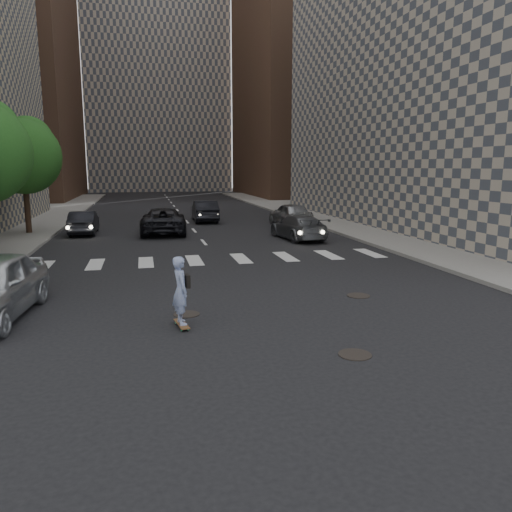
{
  "coord_description": "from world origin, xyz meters",
  "views": [
    {
      "loc": [
        -3.02,
        -11.73,
        3.9
      ],
      "look_at": [
        0.17,
        2.38,
        1.3
      ],
      "focal_mm": 35.0,
      "sensor_mm": 36.0,
      "label": 1
    }
  ],
  "objects_px": {
    "traffic_car_c": "(163,221)",
    "skateboarder": "(181,290)",
    "traffic_car_d": "(290,214)",
    "traffic_car_e": "(205,211)",
    "tree_c": "(24,153)",
    "traffic_car_b": "(298,227)",
    "traffic_car_a": "(84,223)"
  },
  "relations": [
    {
      "from": "traffic_car_c",
      "to": "skateboarder",
      "type": "bearing_deg",
      "value": 91.73
    },
    {
      "from": "skateboarder",
      "to": "traffic_car_d",
      "type": "relative_size",
      "value": 0.39
    },
    {
      "from": "traffic_car_d",
      "to": "traffic_car_e",
      "type": "bearing_deg",
      "value": -41.35
    },
    {
      "from": "tree_c",
      "to": "traffic_car_d",
      "type": "distance_m",
      "value": 16.44
    },
    {
      "from": "traffic_car_b",
      "to": "traffic_car_d",
      "type": "xyz_separation_m",
      "value": [
        1.35,
        6.0,
        0.11
      ]
    },
    {
      "from": "traffic_car_d",
      "to": "traffic_car_e",
      "type": "height_order",
      "value": "traffic_car_d"
    },
    {
      "from": "skateboarder",
      "to": "traffic_car_a",
      "type": "height_order",
      "value": "skateboarder"
    },
    {
      "from": "traffic_car_a",
      "to": "traffic_car_e",
      "type": "height_order",
      "value": "traffic_car_e"
    },
    {
      "from": "traffic_car_b",
      "to": "traffic_car_e",
      "type": "bearing_deg",
      "value": -74.95
    },
    {
      "from": "traffic_car_a",
      "to": "traffic_car_c",
      "type": "bearing_deg",
      "value": 170.06
    },
    {
      "from": "traffic_car_b",
      "to": "traffic_car_c",
      "type": "height_order",
      "value": "traffic_car_c"
    },
    {
      "from": "tree_c",
      "to": "traffic_car_a",
      "type": "xyz_separation_m",
      "value": [
        3.01,
        -0.36,
        -3.97
      ]
    },
    {
      "from": "traffic_car_c",
      "to": "traffic_car_d",
      "type": "distance_m",
      "value": 8.63
    },
    {
      "from": "skateboarder",
      "to": "traffic_car_d",
      "type": "distance_m",
      "value": 21.66
    },
    {
      "from": "traffic_car_a",
      "to": "skateboarder",
      "type": "bearing_deg",
      "value": 102.53
    },
    {
      "from": "traffic_car_e",
      "to": "tree_c",
      "type": "bearing_deg",
      "value": 25.74
    },
    {
      "from": "traffic_car_b",
      "to": "traffic_car_d",
      "type": "height_order",
      "value": "traffic_car_d"
    },
    {
      "from": "tree_c",
      "to": "traffic_car_a",
      "type": "height_order",
      "value": "tree_c"
    },
    {
      "from": "traffic_car_d",
      "to": "tree_c",
      "type": "bearing_deg",
      "value": -0.76
    },
    {
      "from": "skateboarder",
      "to": "traffic_car_b",
      "type": "distance_m",
      "value": 15.66
    },
    {
      "from": "traffic_car_a",
      "to": "traffic_car_c",
      "type": "relative_size",
      "value": 0.75
    },
    {
      "from": "tree_c",
      "to": "traffic_car_b",
      "type": "xyz_separation_m",
      "value": [
        14.6,
        -5.14,
        -3.98
      ]
    },
    {
      "from": "traffic_car_a",
      "to": "traffic_car_e",
      "type": "distance_m",
      "value": 9.33
    },
    {
      "from": "tree_c",
      "to": "traffic_car_e",
      "type": "relative_size",
      "value": 1.42
    },
    {
      "from": "tree_c",
      "to": "traffic_car_d",
      "type": "bearing_deg",
      "value": 3.1
    },
    {
      "from": "traffic_car_c",
      "to": "traffic_car_d",
      "type": "height_order",
      "value": "traffic_car_d"
    },
    {
      "from": "traffic_car_b",
      "to": "traffic_car_d",
      "type": "relative_size",
      "value": 1.01
    },
    {
      "from": "traffic_car_b",
      "to": "traffic_car_e",
      "type": "relative_size",
      "value": 0.99
    },
    {
      "from": "traffic_car_d",
      "to": "traffic_car_e",
      "type": "xyz_separation_m",
      "value": [
        -5.21,
        4.0,
        -0.01
      ]
    },
    {
      "from": "traffic_car_d",
      "to": "skateboarder",
      "type": "bearing_deg",
      "value": 62.44
    },
    {
      "from": "traffic_car_d",
      "to": "traffic_car_b",
      "type": "bearing_deg",
      "value": 73.42
    },
    {
      "from": "skateboarder",
      "to": "traffic_car_a",
      "type": "distance_m",
      "value": 19.08
    }
  ]
}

